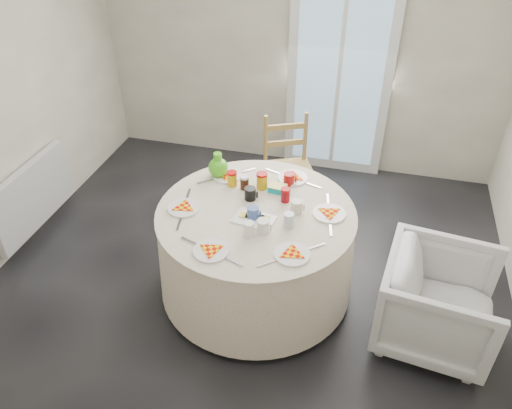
% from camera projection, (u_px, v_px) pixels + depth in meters
% --- Properties ---
extents(floor, '(4.00, 4.00, 0.00)m').
position_uv_depth(floor, '(246.00, 285.00, 3.92)').
color(floor, black).
rests_on(floor, ground).
extents(wall_back, '(4.00, 0.02, 2.60)m').
position_uv_depth(wall_back, '(301.00, 41.00, 4.73)').
color(wall_back, '#BCB5A3').
rests_on(wall_back, floor).
extents(glass_door, '(1.00, 0.08, 2.10)m').
position_uv_depth(glass_door, '(340.00, 72.00, 4.75)').
color(glass_door, silver).
rests_on(glass_door, floor).
extents(radiator, '(0.07, 1.00, 0.55)m').
position_uv_depth(radiator, '(33.00, 196.00, 4.25)').
color(radiator, silver).
rests_on(radiator, floor).
extents(table, '(1.44, 1.44, 0.73)m').
position_uv_depth(table, '(256.00, 251.00, 3.67)').
color(table, white).
rests_on(table, floor).
extents(wooden_chair, '(0.55, 0.54, 0.94)m').
position_uv_depth(wooden_chair, '(289.00, 170.00, 4.41)').
color(wooden_chair, olive).
rests_on(wooden_chair, floor).
extents(armchair, '(0.76, 0.80, 0.74)m').
position_uv_depth(armchair, '(440.00, 297.00, 3.28)').
color(armchair, silver).
rests_on(armchair, floor).
extents(place_settings, '(1.58, 1.58, 0.02)m').
position_uv_depth(place_settings, '(256.00, 208.00, 3.44)').
color(place_settings, silver).
rests_on(place_settings, table).
extents(jar_cluster, '(0.53, 0.36, 0.14)m').
position_uv_depth(jar_cluster, '(257.00, 183.00, 3.60)').
color(jar_cluster, '#945D19').
rests_on(jar_cluster, table).
extents(butter_tub, '(0.14, 0.11, 0.05)m').
position_uv_depth(butter_tub, '(278.00, 186.00, 3.64)').
color(butter_tub, '#0AA2AA').
rests_on(butter_tub, table).
extents(green_pitcher, '(0.16, 0.16, 0.20)m').
position_uv_depth(green_pitcher, '(218.00, 161.00, 3.76)').
color(green_pitcher, '#48BC1B').
rests_on(green_pitcher, table).
extents(cheese_platter, '(0.30, 0.22, 0.04)m').
position_uv_depth(cheese_platter, '(254.00, 216.00, 3.36)').
color(cheese_platter, white).
rests_on(cheese_platter, table).
extents(mugs_glasses, '(0.74, 0.74, 0.11)m').
position_uv_depth(mugs_glasses, '(271.00, 204.00, 3.41)').
color(mugs_glasses, gray).
rests_on(mugs_glasses, table).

